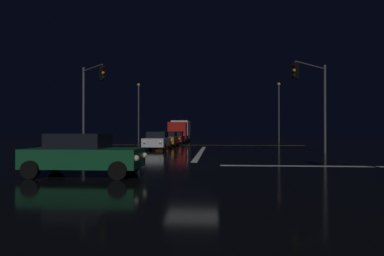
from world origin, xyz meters
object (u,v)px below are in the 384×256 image
at_px(sedan_orange, 168,139).
at_px(traffic_signal_nw, 91,93).
at_px(sedan_red, 176,138).
at_px(sedan_green_crossing, 83,154).
at_px(sedan_white, 157,141).
at_px(streetlamp_left_far, 139,108).
at_px(streetlamp_right_far, 279,108).
at_px(box_truck, 180,130).
at_px(traffic_signal_ne, 313,91).

relative_size(sedan_orange, traffic_signal_nw, 0.64).
distance_m(sedan_red, sedan_green_crossing, 26.99).
relative_size(sedan_white, streetlamp_left_far, 0.51).
distance_m(sedan_orange, sedan_green_crossing, 21.62).
xyz_separation_m(sedan_white, streetlamp_right_far, (14.01, 18.74, 4.10)).
bearing_deg(sedan_white, box_truck, 90.30).
xyz_separation_m(sedan_red, traffic_signal_ne, (11.89, -14.91, 3.76)).
height_order(sedan_white, streetlamp_right_far, streetlamp_right_far).
relative_size(sedan_red, traffic_signal_ne, 0.65).
bearing_deg(sedan_red, traffic_signal_ne, -51.43).
bearing_deg(sedan_green_crossing, traffic_signal_nw, 110.74).
height_order(traffic_signal_nw, streetlamp_left_far, streetlamp_left_far).
height_order(sedan_red, streetlamp_right_far, streetlamp_right_far).
height_order(sedan_green_crossing, traffic_signal_nw, traffic_signal_nw).
distance_m(sedan_red, traffic_signal_nw, 15.90).
bearing_deg(streetlamp_right_far, box_truck, 179.53).
distance_m(sedan_green_crossing, traffic_signal_ne, 17.43).
bearing_deg(box_truck, sedan_red, -87.62).
bearing_deg(streetlamp_right_far, traffic_signal_nw, -129.88).
relative_size(sedan_red, streetlamp_right_far, 0.51).
xyz_separation_m(streetlamp_left_far, streetlamp_right_far, (20.22, -0.00, -0.06)).
bearing_deg(streetlamp_right_far, sedan_green_crossing, -111.92).
bearing_deg(streetlamp_right_far, sedan_orange, -137.32).
xyz_separation_m(sedan_orange, sedan_red, (0.16, 5.37, 0.00)).
xyz_separation_m(sedan_red, streetlamp_left_far, (-6.43, 7.49, 4.16)).
bearing_deg(sedan_red, sedan_orange, -91.70).
distance_m(sedan_orange, streetlamp_left_far, 14.90).
distance_m(sedan_white, sedan_orange, 5.88).
xyz_separation_m(sedan_orange, box_truck, (-0.16, 12.98, 0.91)).
bearing_deg(sedan_red, streetlamp_left_far, 130.64).
distance_m(sedan_white, sedan_red, 11.25).
bearing_deg(box_truck, streetlamp_left_far, -178.92).
distance_m(sedan_white, streetlamp_right_far, 23.76).
distance_m(sedan_white, streetlamp_left_far, 20.18).
xyz_separation_m(sedan_white, sedan_orange, (0.06, 5.88, 0.00)).
xyz_separation_m(sedan_white, traffic_signal_ne, (12.11, -3.66, 3.76)).
bearing_deg(traffic_signal_nw, sedan_white, 37.24).
xyz_separation_m(traffic_signal_ne, streetlamp_right_far, (1.90, 22.40, 0.34)).
relative_size(sedan_orange, box_truck, 0.52).
bearing_deg(traffic_signal_nw, sedan_green_crossing, -69.26).
xyz_separation_m(box_truck, traffic_signal_ne, (12.21, -22.52, 2.85)).
xyz_separation_m(sedan_white, sedan_red, (0.22, 11.25, 0.00)).
relative_size(sedan_white, sedan_red, 1.00).
distance_m(traffic_signal_ne, streetlamp_right_far, 22.48).
relative_size(sedan_green_crossing, streetlamp_right_far, 0.51).
height_order(box_truck, traffic_signal_nw, traffic_signal_nw).
bearing_deg(box_truck, sedan_green_crossing, -89.62).
bearing_deg(sedan_orange, sedan_white, -90.56).
distance_m(streetlamp_left_far, streetlamp_right_far, 20.22).
bearing_deg(sedan_orange, traffic_signal_nw, -116.20).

